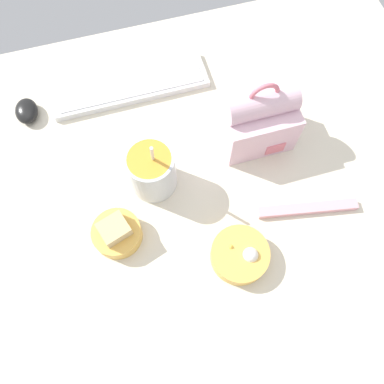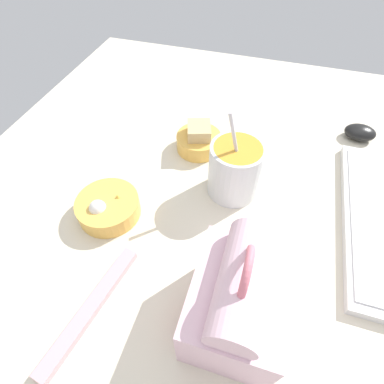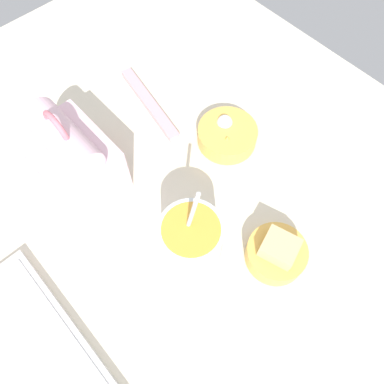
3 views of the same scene
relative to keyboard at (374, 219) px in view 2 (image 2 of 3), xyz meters
The scene contains 8 objects.
desk_surface 35.28cm from the keyboard, 77.27° to the right, with size 140.00×110.00×2.00cm.
keyboard is the anchor object (origin of this frame).
lunch_bag 35.40cm from the keyboard, 41.25° to the right, with size 16.66×13.15×19.81cm.
soup_cup 29.02cm from the keyboard, 90.86° to the right, with size 10.74×10.74×19.94cm.
bento_bowl_sandwich 40.78cm from the keyboard, 105.91° to the right, with size 10.71×10.71×6.83cm.
bento_bowl_snacks 52.61cm from the keyboard, 75.62° to the right, with size 12.46×12.46×5.33cm.
computer_mouse 26.81cm from the keyboard, behind, with size 5.59×7.53×3.48cm.
chopstick_case 54.87cm from the keyboard, 54.86° to the right, with size 22.79×6.45×1.60cm.
Camera 2 is at (35.01, 9.83, 51.58)cm, focal length 28.00 mm.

